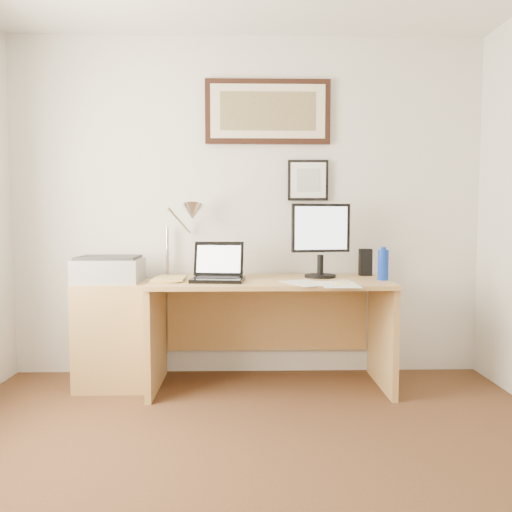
{
  "coord_description": "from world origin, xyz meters",
  "views": [
    {
      "loc": [
        -0.02,
        -1.75,
        1.16
      ],
      "look_at": [
        0.05,
        1.43,
        0.93
      ],
      "focal_mm": 35.0,
      "sensor_mm": 36.0,
      "label": 1
    }
  ],
  "objects_px": {
    "water_bottle": "(383,265)",
    "lcd_monitor": "(321,236)",
    "side_cabinet": "(115,334)",
    "laptop": "(218,272)",
    "printer": "(109,269)",
    "book": "(154,279)",
    "desk": "(269,311)"
  },
  "relations": [
    {
      "from": "side_cabinet",
      "to": "book",
      "type": "bearing_deg",
      "value": -18.05
    },
    {
      "from": "desk",
      "to": "laptop",
      "type": "bearing_deg",
      "value": -158.31
    },
    {
      "from": "lcd_monitor",
      "to": "printer",
      "type": "xyz_separation_m",
      "value": [
        -1.47,
        -0.07,
        -0.22
      ]
    },
    {
      "from": "book",
      "to": "laptop",
      "type": "height_order",
      "value": "laptop"
    },
    {
      "from": "water_bottle",
      "to": "desk",
      "type": "distance_m",
      "value": 0.85
    },
    {
      "from": "water_bottle",
      "to": "laptop",
      "type": "height_order",
      "value": "laptop"
    },
    {
      "from": "desk",
      "to": "laptop",
      "type": "distance_m",
      "value": 0.48
    },
    {
      "from": "book",
      "to": "printer",
      "type": "relative_size",
      "value": 0.65
    },
    {
      "from": "water_bottle",
      "to": "laptop",
      "type": "relative_size",
      "value": 0.56
    },
    {
      "from": "water_bottle",
      "to": "lcd_monitor",
      "type": "relative_size",
      "value": 0.4
    },
    {
      "from": "printer",
      "to": "water_bottle",
      "type": "bearing_deg",
      "value": -3.01
    },
    {
      "from": "book",
      "to": "printer",
      "type": "height_order",
      "value": "printer"
    },
    {
      "from": "laptop",
      "to": "printer",
      "type": "distance_m",
      "value": 0.76
    },
    {
      "from": "book",
      "to": "laptop",
      "type": "bearing_deg",
      "value": -1.4
    },
    {
      "from": "desk",
      "to": "book",
      "type": "bearing_deg",
      "value": -170.67
    },
    {
      "from": "lcd_monitor",
      "to": "book",
      "type": "bearing_deg",
      "value": -172.32
    },
    {
      "from": "desk",
      "to": "printer",
      "type": "height_order",
      "value": "printer"
    },
    {
      "from": "laptop",
      "to": "printer",
      "type": "relative_size",
      "value": 0.83
    },
    {
      "from": "book",
      "to": "desk",
      "type": "xyz_separation_m",
      "value": [
        0.78,
        0.13,
        -0.25
      ]
    },
    {
      "from": "water_bottle",
      "to": "desk",
      "type": "relative_size",
      "value": 0.13
    },
    {
      "from": "water_bottle",
      "to": "laptop",
      "type": "distance_m",
      "value": 1.11
    },
    {
      "from": "lcd_monitor",
      "to": "laptop",
      "type": "bearing_deg",
      "value": -166.97
    },
    {
      "from": "water_bottle",
      "to": "book",
      "type": "relative_size",
      "value": 0.72
    },
    {
      "from": "water_bottle",
      "to": "lcd_monitor",
      "type": "distance_m",
      "value": 0.47
    },
    {
      "from": "laptop",
      "to": "lcd_monitor",
      "type": "relative_size",
      "value": 0.7
    },
    {
      "from": "side_cabinet",
      "to": "water_bottle",
      "type": "relative_size",
      "value": 3.54
    },
    {
      "from": "book",
      "to": "laptop",
      "type": "relative_size",
      "value": 0.78
    },
    {
      "from": "laptop",
      "to": "lcd_monitor",
      "type": "distance_m",
      "value": 0.77
    },
    {
      "from": "desk",
      "to": "laptop",
      "type": "relative_size",
      "value": 4.38
    },
    {
      "from": "book",
      "to": "lcd_monitor",
      "type": "distance_m",
      "value": 1.19
    },
    {
      "from": "side_cabinet",
      "to": "laptop",
      "type": "distance_m",
      "value": 0.85
    },
    {
      "from": "water_bottle",
      "to": "book",
      "type": "bearing_deg",
      "value": 179.65
    }
  ]
}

